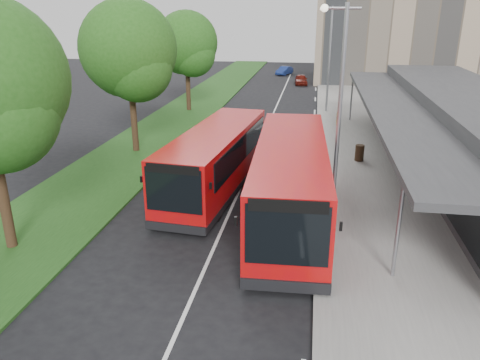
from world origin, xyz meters
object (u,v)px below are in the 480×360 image
object	(u,v)px
bus_second	(216,160)
bollard	(338,119)
lamp_post_far	(329,53)
car_far	(284,71)
car_near	(301,79)
tree_mid	(129,55)
litter_bin	(359,153)
lamp_post_near	(338,98)
tree_far	(187,47)
bus_main	(290,182)

from	to	relation	value
bus_second	bollard	distance (m)	14.65
lamp_post_far	car_far	world-z (taller)	lamp_post_far
car_near	tree_mid	bearing A→B (deg)	-111.52
litter_bin	car_far	size ratio (longest dim) A/B	0.27
lamp_post_near	bus_second	world-z (taller)	lamp_post_near
tree_mid	lamp_post_far	bearing A→B (deg)	49.32
bus_second	car_near	xyz separation A→B (m)	(2.70, 33.25, -0.90)
tree_far	lamp_post_near	xyz separation A→B (m)	(11.13, -19.05, -0.39)
tree_mid	car_far	world-z (taller)	tree_mid
lamp_post_far	bus_main	xyz separation A→B (m)	(-1.65, -21.07, -3.11)
lamp_post_far	car_far	xyz separation A→B (m)	(-4.88, 22.95, -4.19)
bus_second	litter_bin	size ratio (longest dim) A/B	11.82
bus_main	bollard	bearing A→B (deg)	79.20
lamp_post_far	bus_main	bearing A→B (deg)	-94.47
bus_second	car_far	distance (m)	41.29
tree_mid	lamp_post_near	world-z (taller)	tree_mid
bus_second	tree_far	bearing A→B (deg)	114.58
tree_far	car_far	bearing A→B (deg)	75.35
car_far	lamp_post_near	bearing A→B (deg)	-63.35
tree_mid	bollard	size ratio (longest dim) A/B	9.17
tree_mid	lamp_post_far	xyz separation A→B (m)	(11.13, 12.95, -0.81)
bus_second	bus_main	bearing A→B (deg)	-32.10
tree_far	bollard	world-z (taller)	tree_far
lamp_post_near	car_far	distance (m)	43.43
lamp_post_near	bollard	bearing A→B (deg)	86.96
litter_bin	tree_mid	bearing A→B (deg)	179.07
tree_far	bollard	distance (m)	13.37
tree_mid	bus_second	bearing A→B (deg)	-42.13
litter_bin	bollard	world-z (taller)	bollard
tree_mid	litter_bin	bearing A→B (deg)	-0.93
lamp_post_far	car_near	bearing A→B (deg)	99.45
tree_far	lamp_post_far	world-z (taller)	lamp_post_far
tree_mid	bus_second	xyz separation A→B (m)	(5.95, -5.38, -4.07)
car_near	lamp_post_near	bearing A→B (deg)	-90.22
bollard	car_near	bearing A→B (deg)	99.36
tree_mid	lamp_post_far	distance (m)	17.09
tree_mid	bollard	world-z (taller)	tree_mid
litter_bin	car_near	distance (m)	28.38
car_near	bus_main	bearing A→B (deg)	-92.95
tree_far	litter_bin	world-z (taller)	tree_far
tree_far	bollard	xyz separation A→B (m)	(11.92, -4.04, -4.49)
tree_mid	bus_main	world-z (taller)	tree_mid
bus_main	bollard	distance (m)	16.30
bollard	car_near	world-z (taller)	car_near
lamp_post_far	bollard	xyz separation A→B (m)	(0.80, -4.98, -4.10)
lamp_post_near	bollard	distance (m)	15.59
bus_main	litter_bin	size ratio (longest dim) A/B	12.87
bollard	car_near	xyz separation A→B (m)	(-3.28, 19.91, -0.05)
tree_far	car_near	size ratio (longest dim) A/B	2.40
lamp_post_near	car_near	xyz separation A→B (m)	(-2.48, 34.92, -4.16)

